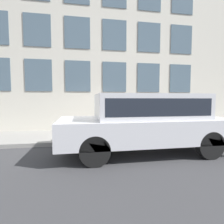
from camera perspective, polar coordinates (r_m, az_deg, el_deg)
ground_plane at (r=6.53m, az=-2.92°, el=-10.51°), size 80.00×80.00×0.00m
sidewalk at (r=7.76m, az=-4.11°, el=-7.64°), size 2.57×60.00×0.14m
building_facade at (r=9.81m, az=-5.27°, el=27.08°), size 0.33×40.00×10.95m
fire_hydrant at (r=6.81m, az=-1.35°, el=-5.61°), size 0.34×0.45×0.70m
person at (r=7.30m, az=1.25°, el=0.24°), size 0.41×0.27×1.69m
parked_truck_silver_near at (r=5.50m, az=11.03°, el=-2.26°), size 2.01×5.14×1.81m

